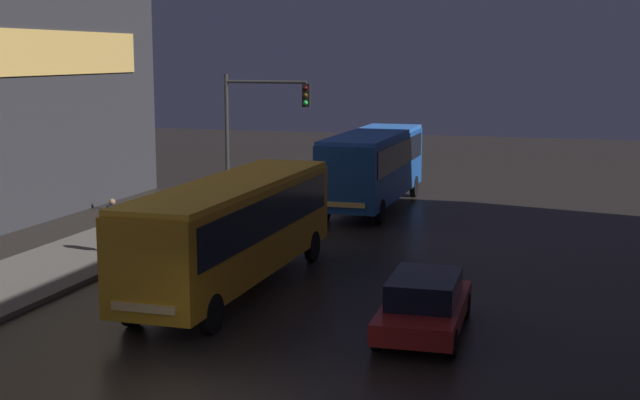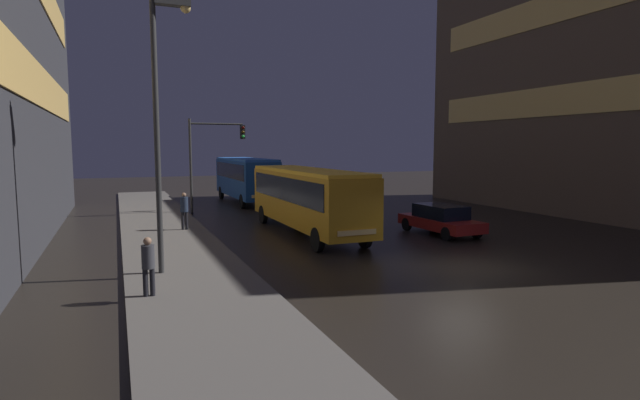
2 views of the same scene
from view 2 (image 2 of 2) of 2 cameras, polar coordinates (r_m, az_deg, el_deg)
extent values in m
plane|color=black|center=(18.35, 15.80, -7.47)|extent=(120.00, 120.00, 0.00)
cube|color=#56514C|center=(24.45, -17.08, -3.97)|extent=(4.00, 48.00, 0.15)
cube|color=#E0B25B|center=(26.20, -29.11, 10.99)|extent=(0.24, 23.68, 1.80)
cube|color=brown|center=(37.12, 32.08, 12.37)|extent=(10.00, 26.91, 17.76)
cube|color=#EAC66B|center=(33.08, 26.79, 10.26)|extent=(0.24, 22.87, 1.80)
cube|color=#EAC66B|center=(33.99, 27.26, 19.53)|extent=(0.24, 22.87, 1.80)
cube|color=orange|center=(24.17, -1.51, 0.26)|extent=(2.39, 10.96, 2.46)
cube|color=black|center=(24.13, -1.52, 1.39)|extent=(2.45, 10.08, 1.10)
cube|color=yellow|center=(24.07, -1.52, 3.36)|extent=(2.34, 10.74, 0.16)
cube|color=#F4CC72|center=(19.28, 4.23, -3.73)|extent=(1.64, 0.11, 0.20)
cylinder|color=black|center=(21.08, 5.13, -4.13)|extent=(0.25, 1.00, 1.00)
cylinder|color=black|center=(20.21, -0.30, -4.55)|extent=(0.25, 1.00, 1.00)
cylinder|color=black|center=(28.49, -2.36, -1.44)|extent=(0.25, 1.00, 1.00)
cylinder|color=black|center=(27.85, -6.51, -1.65)|extent=(0.25, 1.00, 1.00)
cube|color=#194793|center=(38.42, -8.50, 2.51)|extent=(2.53, 10.15, 2.66)
cube|color=black|center=(38.39, -8.51, 3.37)|extent=(2.59, 9.34, 1.10)
cube|color=blue|center=(38.36, -8.53, 4.61)|extent=(2.48, 9.95, 0.16)
cube|color=#F4CC72|center=(33.59, -6.37, 0.45)|extent=(1.75, 0.11, 0.20)
cylinder|color=black|center=(35.32, -5.21, 0.00)|extent=(0.25, 1.00, 1.00)
cylinder|color=black|center=(34.71, -8.84, -0.15)|extent=(0.25, 1.00, 1.00)
cylinder|color=black|center=(42.35, -8.16, 0.98)|extent=(0.25, 1.00, 1.00)
cylinder|color=black|center=(41.85, -11.21, 0.86)|extent=(0.25, 1.00, 1.00)
cube|color=maroon|center=(24.97, 13.58, -2.56)|extent=(2.06, 4.64, 0.50)
cube|color=black|center=(24.89, 13.62, -1.27)|extent=(1.70, 2.57, 0.63)
cylinder|color=black|center=(24.36, 17.47, -3.43)|extent=(0.22, 0.65, 0.64)
cylinder|color=black|center=(23.25, 14.30, -3.79)|extent=(0.22, 0.65, 0.64)
cylinder|color=black|center=(26.77, 12.94, -2.47)|extent=(0.22, 0.65, 0.64)
cylinder|color=black|center=(25.77, 9.88, -2.73)|extent=(0.22, 0.65, 0.64)
cylinder|color=black|center=(14.63, -19.32, -8.89)|extent=(0.14, 0.14, 0.77)
cylinder|color=black|center=(14.63, -18.61, -8.86)|extent=(0.14, 0.14, 0.77)
cylinder|color=#333338|center=(14.47, -19.06, -6.16)|extent=(0.45, 0.45, 0.65)
sphere|color=#8C664C|center=(14.38, -19.12, -4.47)|extent=(0.22, 0.22, 0.22)
cylinder|color=black|center=(25.60, -15.42, -2.30)|extent=(0.14, 0.14, 0.88)
cylinder|color=black|center=(25.62, -15.02, -2.29)|extent=(0.14, 0.14, 0.88)
cylinder|color=#1E283D|center=(25.51, -15.27, -0.50)|extent=(0.45, 0.45, 0.74)
sphere|color=#8C664C|center=(25.46, -15.30, 0.57)|extent=(0.22, 0.22, 0.22)
cylinder|color=#2D2D2D|center=(32.33, -14.56, 3.70)|extent=(0.16, 0.16, 5.98)
cylinder|color=#2D2D2D|center=(32.61, -11.74, 8.52)|extent=(3.34, 0.12, 0.12)
cube|color=black|center=(32.94, -8.84, 7.68)|extent=(0.30, 0.24, 0.90)
sphere|color=#390706|center=(32.81, -8.79, 8.17)|extent=(0.18, 0.18, 0.18)
sphere|color=#3B2B07|center=(32.80, -8.78, 7.68)|extent=(0.18, 0.18, 0.18)
sphere|color=green|center=(32.80, -8.77, 7.19)|extent=(0.18, 0.18, 0.18)
cylinder|color=#2D2D2D|center=(16.73, -18.14, 6.78)|extent=(0.18, 0.18, 8.74)
cube|color=#383838|center=(17.38, -16.52, 20.89)|extent=(1.10, 0.36, 0.24)
sphere|color=#F4CC72|center=(17.39, -15.11, 20.41)|extent=(0.32, 0.32, 0.32)
camera|label=1|loc=(18.33, 71.34, 9.81)|focal=50.00mm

